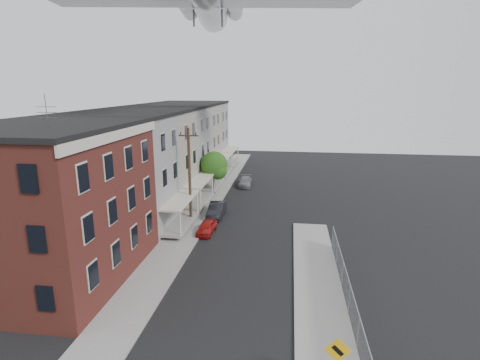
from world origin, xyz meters
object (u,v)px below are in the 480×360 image
object	(u,v)px
car_mid	(217,210)
car_far	(245,182)
street_tree	(215,166)
utility_pole	(190,175)
car_near	(207,227)
warning_sign	(337,358)

from	to	relation	value
car_mid	car_far	size ratio (longest dim) A/B	1.04
street_tree	car_far	bearing A→B (deg)	55.14
utility_pole	street_tree	bearing A→B (deg)	88.11
utility_pole	street_tree	size ratio (longest dim) A/B	1.73
car_near	car_far	size ratio (longest dim) A/B	0.82
car_far	street_tree	bearing A→B (deg)	-127.56
warning_sign	car_mid	xyz separation A→B (m)	(-9.20, 21.32, -1.21)
utility_pole	car_near	size ratio (longest dim) A/B	2.78
utility_pole	warning_sign	bearing A→B (deg)	-59.52
warning_sign	street_tree	world-z (taller)	street_tree
car_near	warning_sign	bearing A→B (deg)	-58.15
warning_sign	car_far	xyz separation A→B (m)	(-7.80, 33.36, -1.31)
car_mid	car_far	xyz separation A→B (m)	(1.40, 12.04, -0.10)
warning_sign	car_mid	bearing A→B (deg)	113.34
car_mid	car_far	distance (m)	12.12
warning_sign	car_near	size ratio (longest dim) A/B	0.86
car_near	utility_pole	bearing A→B (deg)	135.43
street_tree	car_near	size ratio (longest dim) A/B	1.60
warning_sign	street_tree	bearing A→B (deg)	110.58
utility_pole	car_far	world-z (taller)	utility_pole
street_tree	car_mid	distance (m)	8.28
car_near	street_tree	bearing A→B (deg)	101.03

